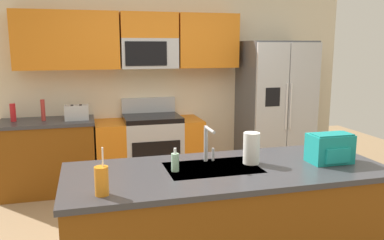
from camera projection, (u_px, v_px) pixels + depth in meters
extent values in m
cube|color=beige|center=(164.00, 82.00, 5.39)|extent=(5.20, 0.10, 2.60)
cube|color=orange|center=(43.00, 40.00, 4.71)|extent=(0.70, 0.32, 0.70)
cube|color=orange|center=(96.00, 40.00, 4.87)|extent=(0.54, 0.32, 0.70)
cube|color=orange|center=(207.00, 41.00, 5.23)|extent=(0.80, 0.32, 0.70)
cube|color=#B7BABF|center=(149.00, 53.00, 5.06)|extent=(0.72, 0.32, 0.38)
cube|color=black|center=(146.00, 54.00, 4.89)|extent=(0.52, 0.01, 0.30)
cube|color=orange|center=(148.00, 25.00, 5.00)|extent=(0.72, 0.32, 0.32)
cube|color=brown|center=(49.00, 158.00, 4.84)|extent=(1.08, 0.60, 0.86)
cube|color=#38383D|center=(47.00, 122.00, 4.75)|extent=(1.11, 0.63, 0.04)
cube|color=#B7BABF|center=(153.00, 152.00, 5.17)|extent=(0.72, 0.60, 0.84)
cube|color=black|center=(157.00, 156.00, 4.87)|extent=(0.60, 0.01, 0.36)
cube|color=black|center=(152.00, 118.00, 5.08)|extent=(0.72, 0.60, 0.06)
cube|color=#B7BABF|center=(148.00, 105.00, 5.32)|extent=(0.72, 0.06, 0.20)
cube|color=orange|center=(111.00, 155.00, 5.03)|extent=(0.36, 0.60, 0.84)
cube|color=orange|center=(189.00, 149.00, 5.29)|extent=(0.28, 0.60, 0.84)
cube|color=#4C4F54|center=(274.00, 109.00, 5.46)|extent=(0.90, 0.70, 1.85)
cube|color=#B7BABF|center=(271.00, 114.00, 5.05)|extent=(0.44, 0.04, 1.81)
cube|color=#B7BABF|center=(303.00, 113.00, 5.17)|extent=(0.44, 0.04, 1.81)
cylinder|color=silver|center=(287.00, 107.00, 5.06)|extent=(0.02, 0.02, 0.60)
cylinder|color=silver|center=(291.00, 106.00, 5.07)|extent=(0.02, 0.02, 0.60)
cube|color=black|center=(273.00, 97.00, 4.99)|extent=(0.20, 0.00, 0.24)
cube|color=brown|center=(227.00, 228.00, 2.97)|extent=(2.32, 0.90, 0.86)
cube|color=#38383D|center=(227.00, 171.00, 2.89)|extent=(2.36, 0.94, 0.04)
cube|color=#B7BABF|center=(212.00, 169.00, 2.91)|extent=(0.68, 0.44, 0.03)
cube|color=#B7BABF|center=(77.00, 113.00, 4.78)|extent=(0.28, 0.16, 0.18)
cube|color=black|center=(72.00, 106.00, 4.75)|extent=(0.03, 0.11, 0.01)
cube|color=black|center=(81.00, 105.00, 4.77)|extent=(0.03, 0.11, 0.01)
cylinder|color=#B2332D|center=(43.00, 110.00, 4.72)|extent=(0.05, 0.05, 0.26)
cylinder|color=red|center=(13.00, 113.00, 4.67)|extent=(0.06, 0.06, 0.21)
cylinder|color=#B7BABF|center=(206.00, 144.00, 3.04)|extent=(0.03, 0.03, 0.28)
cylinder|color=#B7BABF|center=(210.00, 130.00, 2.93)|extent=(0.02, 0.20, 0.02)
cylinder|color=#B7BABF|center=(213.00, 154.00, 3.08)|extent=(0.02, 0.02, 0.10)
cylinder|color=orange|center=(102.00, 181.00, 2.35)|extent=(0.08, 0.08, 0.18)
cylinder|color=white|center=(103.00, 158.00, 2.33)|extent=(0.01, 0.03, 0.14)
cylinder|color=#A5D8B2|center=(175.00, 162.00, 2.81)|extent=(0.06, 0.06, 0.13)
cylinder|color=white|center=(175.00, 151.00, 2.79)|extent=(0.02, 0.02, 0.04)
cylinder|color=white|center=(251.00, 148.00, 2.99)|extent=(0.12, 0.12, 0.24)
cube|color=teal|center=(330.00, 148.00, 3.02)|extent=(0.32, 0.20, 0.22)
cube|color=#157D79|center=(332.00, 136.00, 2.98)|extent=(0.30, 0.14, 0.03)
cube|color=teal|center=(338.00, 156.00, 2.93)|extent=(0.20, 0.03, 0.11)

